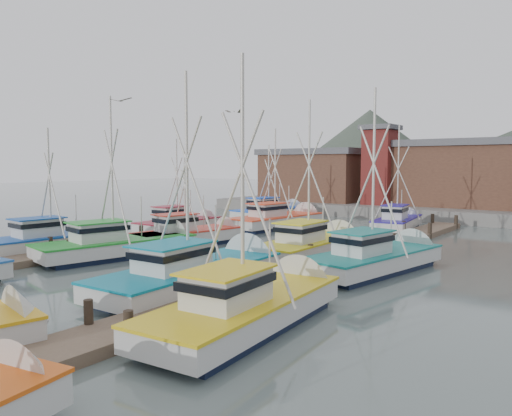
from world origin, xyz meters
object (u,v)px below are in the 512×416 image
Objects in this scene: lookout_tower at (380,164)px; boat_12 at (281,220)px; boat_4 at (126,245)px; boat_8 at (193,235)px.

lookout_tower is 16.01m from boat_12.
boat_12 is at bearing 102.48° from boat_4.
lookout_tower is 27.27m from boat_8.
boat_4 reaches higher than boat_8.
boat_8 is (0.31, 5.50, -0.01)m from boat_4.
lookout_tower reaches higher than boat_4.
lookout_tower reaches higher than boat_8.
boat_4 is (-2.38, -32.25, -4.86)m from lookout_tower.
boat_4 is 1.19× the size of boat_8.
boat_4 is at bearing -83.62° from boat_8.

